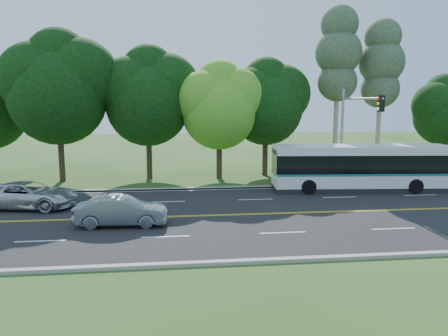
{
  "coord_description": "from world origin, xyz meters",
  "views": [
    {
      "loc": [
        -5.53,
        -22.91,
        6.19
      ],
      "look_at": [
        -2.66,
        2.0,
        2.29
      ],
      "focal_mm": 35.0,
      "sensor_mm": 36.0,
      "label": 1
    }
  ],
  "objects": [
    {
      "name": "transit_bus",
      "position": [
        7.19,
        5.45,
        1.57
      ],
      "size": [
        12.13,
        3.59,
        3.13
      ],
      "rotation": [
        0.0,
        0.0,
        -0.08
      ],
      "color": "silver",
      "rests_on": "road"
    },
    {
      "name": "curb_south",
      "position": [
        0.0,
        -7.15,
        0.07
      ],
      "size": [
        60.0,
        0.3,
        0.15
      ],
      "primitive_type": "cube",
      "color": "gray",
      "rests_on": "ground"
    },
    {
      "name": "road",
      "position": [
        0.0,
        0.0,
        0.01
      ],
      "size": [
        60.0,
        14.0,
        0.02
      ],
      "primitive_type": "cube",
      "color": "black",
      "rests_on": "ground"
    },
    {
      "name": "suv",
      "position": [
        -13.96,
        2.86,
        0.79
      ],
      "size": [
        5.87,
        3.47,
        1.53
      ],
      "primitive_type": "imported",
      "rotation": [
        0.0,
        0.0,
        1.39
      ],
      "color": "silver",
      "rests_on": "road"
    },
    {
      "name": "bougainvillea_hedge",
      "position": [
        7.18,
        8.15,
        0.72
      ],
      "size": [
        9.5,
        2.25,
        1.5
      ],
      "color": "maroon",
      "rests_on": "ground"
    },
    {
      "name": "ground",
      "position": [
        0.0,
        0.0,
        0.0
      ],
      "size": [
        120.0,
        120.0,
        0.0
      ],
      "primitive_type": "plane",
      "color": "#234416",
      "rests_on": "ground"
    },
    {
      "name": "curb_north",
      "position": [
        0.0,
        7.15,
        0.07
      ],
      "size": [
        60.0,
        0.3,
        0.15
      ],
      "primitive_type": "cube",
      "color": "gray",
      "rests_on": "ground"
    },
    {
      "name": "grass_verge",
      "position": [
        0.0,
        9.0,
        0.05
      ],
      "size": [
        60.0,
        4.0,
        0.1
      ],
      "primitive_type": "cube",
      "color": "#234416",
      "rests_on": "ground"
    },
    {
      "name": "tree_row",
      "position": [
        -5.15,
        12.13,
        6.73
      ],
      "size": [
        44.7,
        9.1,
        13.84
      ],
      "color": "black",
      "rests_on": "ground"
    },
    {
      "name": "lane_markings",
      "position": [
        -0.09,
        0.0,
        0.02
      ],
      "size": [
        57.6,
        13.82,
        0.0
      ],
      "color": "gold",
      "rests_on": "road"
    },
    {
      "name": "sedan",
      "position": [
        -8.18,
        -1.42,
        0.76
      ],
      "size": [
        4.56,
        1.74,
        1.49
      ],
      "primitive_type": "imported",
      "rotation": [
        0.0,
        0.0,
        1.53
      ],
      "color": "slate",
      "rests_on": "road"
    },
    {
      "name": "traffic_signal",
      "position": [
        6.49,
        5.4,
        4.67
      ],
      "size": [
        0.42,
        6.1,
        7.0
      ],
      "color": "gray",
      "rests_on": "ground"
    }
  ]
}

